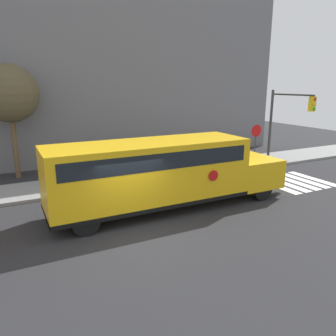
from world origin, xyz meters
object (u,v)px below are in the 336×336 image
school_bus (161,171)px  traffic_light (284,117)px  tree_near_sidewalk (9,94)px  stop_sign (256,139)px

school_bus → traffic_light: bearing=15.7°
school_bus → tree_near_sidewalk: size_ratio=1.68×
school_bus → tree_near_sidewalk: 9.99m
school_bus → traffic_light: (9.54, 2.68, 1.54)m
tree_near_sidewalk → stop_sign: bearing=-17.6°
stop_sign → tree_near_sidewalk: tree_near_sidewalk is taller
traffic_light → stop_sign: bearing=137.6°
tree_near_sidewalk → traffic_light: bearing=-20.0°
school_bus → stop_sign: (8.36, 3.76, 0.16)m
school_bus → stop_sign: bearing=24.2°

